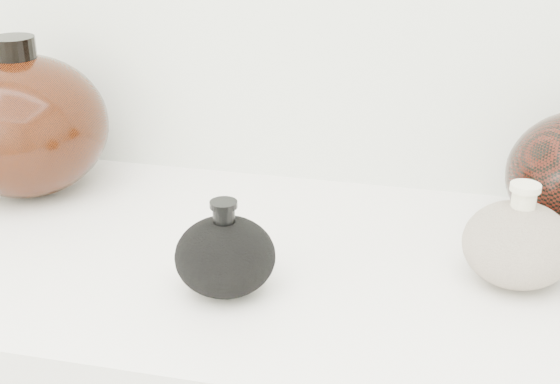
# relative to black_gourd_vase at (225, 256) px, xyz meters

# --- Properties ---
(black_gourd_vase) EXTENTS (0.15, 0.15, 0.11)m
(black_gourd_vase) POSITION_rel_black_gourd_vase_xyz_m (0.00, 0.00, 0.00)
(black_gourd_vase) COLOR black
(black_gourd_vase) RESTS_ON display_counter
(cream_gourd_vase) EXTENTS (0.16, 0.16, 0.12)m
(cream_gourd_vase) POSITION_rel_black_gourd_vase_xyz_m (0.31, 0.09, 0.00)
(cream_gourd_vase) COLOR beige
(cream_gourd_vase) RESTS_ON display_counter
(left_round_pot) EXTENTS (0.24, 0.24, 0.22)m
(left_round_pot) POSITION_rel_black_gourd_vase_xyz_m (-0.35, 0.20, 0.06)
(left_round_pot) COLOR black
(left_round_pot) RESTS_ON display_counter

